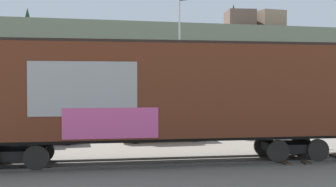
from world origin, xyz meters
TOP-DOWN VIEW (x-y plane):
  - ground_plane at (0.00, 0.00)m, footprint 260.00×260.00m
  - track at (-0.06, -0.07)m, footprint 59.97×5.96m
  - freight_car at (-1.11, -0.00)m, footprint 17.37×4.05m
  - flagpole at (2.44, 10.31)m, footprint 1.12×1.08m
  - hillside at (-0.03, 57.18)m, footprint 115.63×35.78m
  - parked_car_blue at (-6.47, 6.10)m, footprint 4.45×1.96m
  - parked_car_tan at (0.16, 6.02)m, footprint 4.80×1.89m
  - parked_car_white at (5.42, 6.71)m, footprint 4.46×2.56m

SIDE VIEW (x-z plane):
  - ground_plane at x=0.00m, z-range 0.00..0.00m
  - track at x=-0.06m, z-range 0.00..0.08m
  - parked_car_blue at x=-6.47m, z-range 0.00..1.62m
  - parked_car_white at x=5.42m, z-range 0.01..1.68m
  - parked_car_tan at x=0.16m, z-range 0.02..1.68m
  - freight_car at x=-1.11m, z-range 0.38..5.27m
  - hillside at x=-0.03m, z-range -2.31..14.24m
  - flagpole at x=2.44m, z-range 1.25..11.03m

